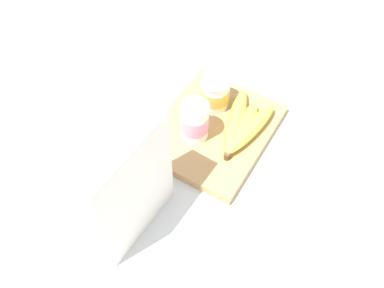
# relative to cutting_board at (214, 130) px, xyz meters

# --- Properties ---
(ground_plane) EXTENTS (2.40, 2.40, 0.00)m
(ground_plane) POSITION_rel_cutting_board_xyz_m (0.00, 0.00, -0.01)
(ground_plane) COLOR silver
(cutting_board) EXTENTS (0.29, 0.24, 0.02)m
(cutting_board) POSITION_rel_cutting_board_xyz_m (0.00, 0.00, 0.00)
(cutting_board) COLOR tan
(cutting_board) RESTS_ON ground_plane
(cereal_box) EXTENTS (0.19, 0.07, 0.26)m
(cereal_box) POSITION_rel_cutting_board_xyz_m (-0.27, 0.03, 0.12)
(cereal_box) COLOR white
(cereal_box) RESTS_ON ground_plane
(yogurt_cup_front) EXTENTS (0.06, 0.06, 0.10)m
(yogurt_cup_front) POSITION_rel_cutting_board_xyz_m (-0.04, 0.03, 0.06)
(yogurt_cup_front) COLOR white
(yogurt_cup_front) RESTS_ON cutting_board
(yogurt_cup_back) EXTENTS (0.07, 0.07, 0.08)m
(yogurt_cup_back) POSITION_rel_cutting_board_xyz_m (0.06, 0.03, 0.05)
(yogurt_cup_back) COLOR white
(yogurt_cup_back) RESTS_ON cutting_board
(banana_bunch) EXTENTS (0.19, 0.11, 0.04)m
(banana_bunch) POSITION_rel_cutting_board_xyz_m (0.02, -0.06, 0.03)
(banana_bunch) COLOR #E1DB4D
(banana_bunch) RESTS_ON cutting_board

